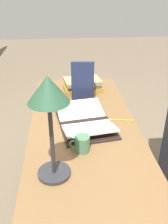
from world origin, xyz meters
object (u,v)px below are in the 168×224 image
book_stack_tall (83,85)px  book_standing_upright (83,82)px  pencil (120,120)px  open_book (84,120)px  reading_lamp (49,102)px  coffee_mug (82,144)px

book_stack_tall → book_standing_upright: 0.18m
book_standing_upright → pencil: size_ratio=1.64×
open_book → reading_lamp: (-0.43, 0.17, 0.34)m
open_book → book_stack_tall: (0.48, -0.03, 0.03)m
open_book → book_stack_tall: bearing=-12.5°
book_stack_tall → pencil: 0.51m
reading_lamp → coffee_mug: size_ratio=4.46×
book_stack_tall → coffee_mug: 0.75m
reading_lamp → pencil: 0.69m
open_book → coffee_mug: bearing=163.3°
book_standing_upright → pencil: bearing=-142.2°
book_stack_tall → coffee_mug: (-0.75, 0.07, -0.00)m
open_book → book_standing_upright: size_ratio=1.77×
coffee_mug → pencil: 0.38m
pencil → open_book: bearing=91.5°
open_book → reading_lamp: size_ratio=1.07×
reading_lamp → book_standing_upright: bearing=-14.3°
book_stack_tall → coffee_mug: book_stack_tall is taller
open_book → coffee_mug: size_ratio=4.78×
pencil → coffee_mug: bearing=137.2°
book_stack_tall → pencil: (-0.47, -0.19, -0.04)m
coffee_mug → open_book: bearing=-7.9°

